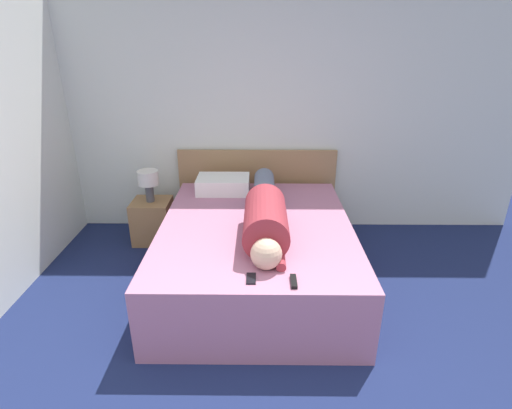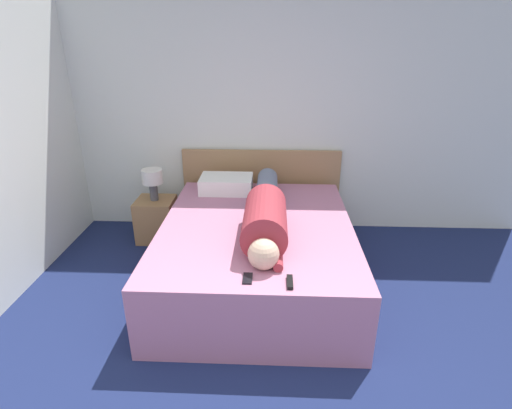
{
  "view_description": "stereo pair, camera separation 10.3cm",
  "coord_description": "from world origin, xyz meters",
  "px_view_note": "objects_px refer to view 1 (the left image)",
  "views": [
    {
      "loc": [
        -0.12,
        -1.14,
        2.1
      ],
      "look_at": [
        -0.15,
        1.85,
        0.83
      ],
      "focal_mm": 28.0,
      "sensor_mm": 36.0,
      "label": 1
    },
    {
      "loc": [
        -0.02,
        -1.14,
        2.1
      ],
      "look_at": [
        -0.15,
        1.85,
        0.83
      ],
      "focal_mm": 28.0,
      "sensor_mm": 36.0,
      "label": 2
    }
  ],
  "objects_px": {
    "bed": "(256,253)",
    "tv_remote": "(294,281)",
    "pillow_near_headboard": "(223,184)",
    "table_lamp": "(148,180)",
    "nightstand": "(153,221)",
    "cell_phone": "(251,279)",
    "person_lying": "(265,213)"
  },
  "relations": [
    {
      "from": "nightstand",
      "to": "person_lying",
      "type": "relative_size",
      "value": 0.26
    },
    {
      "from": "bed",
      "to": "cell_phone",
      "type": "bearing_deg",
      "value": -91.72
    },
    {
      "from": "nightstand",
      "to": "table_lamp",
      "type": "relative_size",
      "value": 1.37
    },
    {
      "from": "pillow_near_headboard",
      "to": "tv_remote",
      "type": "xyz_separation_m",
      "value": [
        0.61,
        -1.68,
        -0.07
      ]
    },
    {
      "from": "nightstand",
      "to": "tv_remote",
      "type": "relative_size",
      "value": 3.12
    },
    {
      "from": "cell_phone",
      "to": "pillow_near_headboard",
      "type": "bearing_deg",
      "value": 101.26
    },
    {
      "from": "table_lamp",
      "to": "cell_phone",
      "type": "distance_m",
      "value": 2.0
    },
    {
      "from": "table_lamp",
      "to": "pillow_near_headboard",
      "type": "xyz_separation_m",
      "value": [
        0.79,
        -0.01,
        -0.04
      ]
    },
    {
      "from": "pillow_near_headboard",
      "to": "cell_phone",
      "type": "xyz_separation_m",
      "value": [
        0.33,
        -1.64,
        -0.07
      ]
    },
    {
      "from": "person_lying",
      "to": "cell_phone",
      "type": "height_order",
      "value": "person_lying"
    },
    {
      "from": "nightstand",
      "to": "tv_remote",
      "type": "xyz_separation_m",
      "value": [
        1.4,
        -1.69,
        0.36
      ]
    },
    {
      "from": "bed",
      "to": "person_lying",
      "type": "relative_size",
      "value": 1.17
    },
    {
      "from": "bed",
      "to": "pillow_near_headboard",
      "type": "height_order",
      "value": "pillow_near_headboard"
    },
    {
      "from": "person_lying",
      "to": "tv_remote",
      "type": "distance_m",
      "value": 0.83
    },
    {
      "from": "cell_phone",
      "to": "table_lamp",
      "type": "bearing_deg",
      "value": 123.97
    },
    {
      "from": "nightstand",
      "to": "cell_phone",
      "type": "height_order",
      "value": "cell_phone"
    },
    {
      "from": "table_lamp",
      "to": "tv_remote",
      "type": "distance_m",
      "value": 2.2
    },
    {
      "from": "nightstand",
      "to": "table_lamp",
      "type": "height_order",
      "value": "table_lamp"
    },
    {
      "from": "tv_remote",
      "to": "cell_phone",
      "type": "relative_size",
      "value": 1.15
    },
    {
      "from": "nightstand",
      "to": "tv_remote",
      "type": "distance_m",
      "value": 2.23
    },
    {
      "from": "table_lamp",
      "to": "tv_remote",
      "type": "height_order",
      "value": "table_lamp"
    },
    {
      "from": "pillow_near_headboard",
      "to": "tv_remote",
      "type": "bearing_deg",
      "value": -70.05
    },
    {
      "from": "pillow_near_headboard",
      "to": "cell_phone",
      "type": "height_order",
      "value": "pillow_near_headboard"
    },
    {
      "from": "table_lamp",
      "to": "cell_phone",
      "type": "bearing_deg",
      "value": -56.03
    },
    {
      "from": "bed",
      "to": "table_lamp",
      "type": "relative_size",
      "value": 6.08
    },
    {
      "from": "tv_remote",
      "to": "person_lying",
      "type": "bearing_deg",
      "value": 102.69
    },
    {
      "from": "bed",
      "to": "tv_remote",
      "type": "relative_size",
      "value": 13.82
    },
    {
      "from": "person_lying",
      "to": "nightstand",
      "type": "bearing_deg",
      "value": 143.74
    },
    {
      "from": "bed",
      "to": "nightstand",
      "type": "height_order",
      "value": "bed"
    },
    {
      "from": "table_lamp",
      "to": "tv_remote",
      "type": "xyz_separation_m",
      "value": [
        1.4,
        -1.69,
        -0.11
      ]
    },
    {
      "from": "tv_remote",
      "to": "nightstand",
      "type": "bearing_deg",
      "value": 129.54
    },
    {
      "from": "nightstand",
      "to": "pillow_near_headboard",
      "type": "distance_m",
      "value": 0.9
    }
  ]
}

